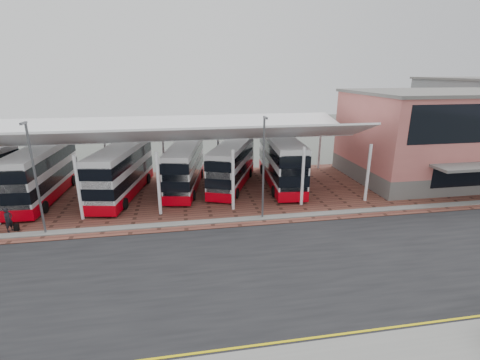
{
  "coord_description": "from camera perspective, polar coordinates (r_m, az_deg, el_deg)",
  "views": [
    {
      "loc": [
        -4.07,
        -18.41,
        11.24
      ],
      "look_at": [
        0.39,
        7.4,
        2.95
      ],
      "focal_mm": 26.0,
      "sensor_mm": 36.0,
      "label": 1
    }
  ],
  "objects": [
    {
      "name": "lamp_east",
      "position": [
        26.34,
        3.88,
        2.37
      ],
      "size": [
        0.16,
        0.9,
        8.07
      ],
      "color": "#4F5055",
      "rests_on": "ground"
    },
    {
      "name": "road",
      "position": [
        21.12,
        2.94,
        -14.59
      ],
      "size": [
        120.0,
        14.0,
        0.02
      ],
      "primitive_type": "cube",
      "color": "black",
      "rests_on": "ground"
    },
    {
      "name": "terminal",
      "position": [
        42.68,
        29.94,
        6.36
      ],
      "size": [
        18.4,
        14.4,
        9.25
      ],
      "color": "#62605C",
      "rests_on": "ground"
    },
    {
      "name": "yellow_line_far",
      "position": [
        16.72,
        7.64,
        -24.75
      ],
      "size": [
        120.0,
        0.12,
        0.01
      ],
      "primitive_type": "cube",
      "color": "#D9C109",
      "rests_on": "road"
    },
    {
      "name": "bus_4",
      "position": [
        34.56,
        -1.28,
        2.42
      ],
      "size": [
        6.2,
        10.66,
        4.34
      ],
      "rotation": [
        0.0,
        0.0,
        -0.38
      ],
      "color": "silver",
      "rests_on": "forecourt"
    },
    {
      "name": "forecourt",
      "position": [
        33.9,
        1.07,
        -1.75
      ],
      "size": [
        72.0,
        16.0,
        0.06
      ],
      "primitive_type": "cube",
      "color": "brown",
      "rests_on": "ground"
    },
    {
      "name": "bus_5",
      "position": [
        35.38,
        6.73,
        3.08
      ],
      "size": [
        3.69,
        11.94,
        4.84
      ],
      "rotation": [
        0.0,
        0.0,
        -0.08
      ],
      "color": "silver",
      "rests_on": "forecourt"
    },
    {
      "name": "lamp_west",
      "position": [
        27.48,
        -30.59,
        0.56
      ],
      "size": [
        0.16,
        0.9,
        8.07
      ],
      "color": "#4F5055",
      "rests_on": "ground"
    },
    {
      "name": "suitcase",
      "position": [
        30.28,
        -32.82,
        -6.52
      ],
      "size": [
        0.32,
        0.23,
        0.55
      ],
      "primitive_type": "cube",
      "color": "black",
      "rests_on": "forecourt"
    },
    {
      "name": "north_kerb",
      "position": [
        27.33,
        -0.37,
        -6.56
      ],
      "size": [
        120.0,
        0.8,
        0.14
      ],
      "primitive_type": "cube",
      "color": "slate",
      "rests_on": "ground"
    },
    {
      "name": "ground",
      "position": [
        21.95,
        2.36,
        -13.25
      ],
      "size": [
        140.0,
        140.0,
        0.0
      ],
      "primitive_type": "plane",
      "color": "#4F544D"
    },
    {
      "name": "bus_3",
      "position": [
        34.32,
        -9.02,
        2.12
      ],
      "size": [
        4.25,
        10.86,
        4.37
      ],
      "rotation": [
        0.0,
        0.0,
        -0.18
      ],
      "color": "silver",
      "rests_on": "forecourt"
    },
    {
      "name": "pedestrian",
      "position": [
        30.21,
        -33.74,
        -5.45
      ],
      "size": [
        0.66,
        0.78,
        1.81
      ],
      "primitive_type": "imported",
      "rotation": [
        0.0,
        0.0,
        1.16
      ],
      "color": "black",
      "rests_on": "forecourt"
    },
    {
      "name": "bus_1",
      "position": [
        35.77,
        -29.76,
        0.86
      ],
      "size": [
        3.17,
        11.46,
        4.69
      ],
      "rotation": [
        0.0,
        0.0,
        -0.04
      ],
      "color": "silver",
      "rests_on": "forecourt"
    },
    {
      "name": "yellow_line_near",
      "position": [
        16.51,
        7.98,
        -25.43
      ],
      "size": [
        120.0,
        0.12,
        0.01
      ],
      "primitive_type": "cube",
      "color": "#D9C109",
      "rests_on": "road"
    },
    {
      "name": "canopy",
      "position": [
        32.86,
        -13.14,
        7.57
      ],
      "size": [
        37.0,
        11.63,
        7.07
      ],
      "color": "white",
      "rests_on": "ground"
    },
    {
      "name": "bus_2",
      "position": [
        33.76,
        -18.79,
        1.34
      ],
      "size": [
        4.66,
        11.48,
        4.61
      ],
      "rotation": [
        0.0,
        0.0,
        -0.19
      ],
      "color": "silver",
      "rests_on": "forecourt"
    }
  ]
}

